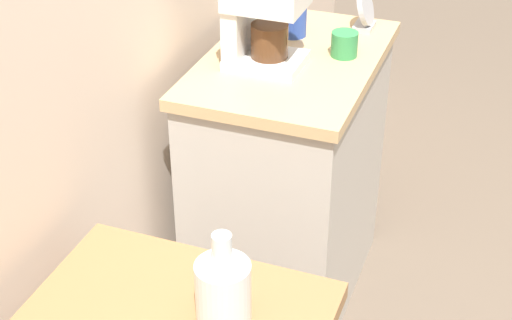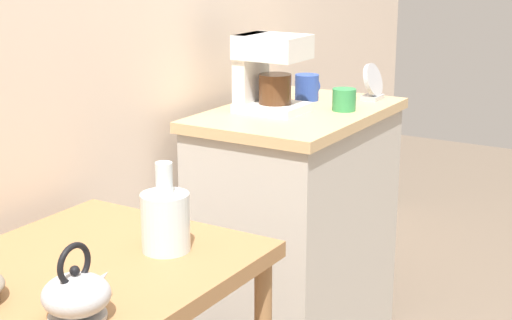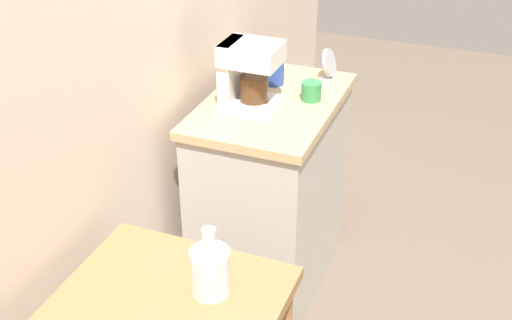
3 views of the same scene
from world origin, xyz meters
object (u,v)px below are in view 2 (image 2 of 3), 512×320
(glass_carafe_vase, at_px, (165,219))
(table_clock, at_px, (373,84))
(teakettle, at_px, (77,294))
(mug_tall_green, at_px, (344,100))
(coffee_maker, at_px, (267,70))
(mug_blue, at_px, (307,87))

(glass_carafe_vase, relative_size, table_clock, 1.60)
(teakettle, bearing_deg, glass_carafe_vase, 10.68)
(mug_tall_green, bearing_deg, table_clock, -1.99)
(teakettle, relative_size, glass_carafe_vase, 0.76)
(glass_carafe_vase, height_order, coffee_maker, coffee_maker)
(mug_tall_green, bearing_deg, mug_blue, 63.32)
(teakettle, distance_m, coffee_maker, 1.32)
(mug_blue, relative_size, table_clock, 0.70)
(mug_blue, xyz_separation_m, table_clock, (0.13, -0.20, 0.01))
(coffee_maker, height_order, table_clock, coffee_maker)
(glass_carafe_vase, xyz_separation_m, mug_blue, (1.13, 0.22, 0.12))
(teakettle, xyz_separation_m, mug_blue, (1.50, 0.29, 0.14))
(coffee_maker, xyz_separation_m, mug_tall_green, (0.15, -0.22, -0.10))
(teakettle, distance_m, mug_tall_green, 1.41)
(glass_carafe_vase, height_order, mug_blue, mug_blue)
(glass_carafe_vase, distance_m, mug_tall_green, 1.04)
(mug_tall_green, xyz_separation_m, table_clock, (0.23, -0.01, 0.02))
(teakettle, xyz_separation_m, mug_tall_green, (1.40, 0.10, 0.13))
(coffee_maker, bearing_deg, glass_carafe_vase, -164.33)
(coffee_maker, relative_size, mug_blue, 2.76)
(mug_tall_green, height_order, table_clock, table_clock)
(coffee_maker, height_order, mug_blue, coffee_maker)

